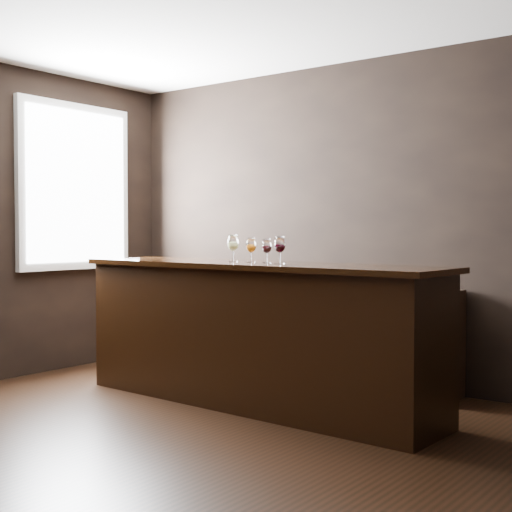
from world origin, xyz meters
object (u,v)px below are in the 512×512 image
Objects in this scene: glass_red_a at (267,247)px; glass_red_b at (280,245)px; glass_amber at (251,246)px; back_bar_shelf at (324,334)px; glass_white at (233,243)px; bar_counter at (254,337)px.

glass_red_a is 0.17m from glass_red_b.
glass_amber is 0.15m from glass_red_a.
back_bar_shelf is 1.24m from glass_red_a.
back_bar_shelf is 11.30× the size of glass_white.
glass_red_a is 0.90× the size of glass_red_b.
glass_amber is (-0.05, -0.97, 0.78)m from back_bar_shelf.
glass_red_b is (0.26, -0.03, 0.70)m from bar_counter.
glass_amber is 1.05× the size of glass_red_a.
back_bar_shelf is at bearing 86.97° from glass_amber.
glass_amber is (0.17, 0.01, -0.02)m from glass_white.
back_bar_shelf is at bearing 95.57° from glass_red_a.
glass_white is 1.06× the size of glass_red_b.
glass_amber is at bearing 152.02° from bar_counter.
glass_red_b is at bearing -3.70° from bar_counter.
glass_amber is (-0.05, 0.03, 0.69)m from bar_counter.
back_bar_shelf is 11.93× the size of glass_red_b.
glass_red_b is at bearing -5.92° from glass_white.
glass_white is at bearing -178.00° from glass_red_a.
bar_counter is at bearing -30.29° from glass_amber.
glass_red_a is at bearing 2.00° from glass_white.
glass_red_a is (0.15, 0.00, -0.01)m from glass_amber.
glass_red_b is at bearing -10.67° from glass_amber.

